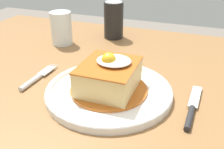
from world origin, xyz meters
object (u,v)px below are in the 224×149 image
main_plate (109,91)px  knife (191,111)px  drinking_glass (62,30)px  fork (36,78)px  soda_can (114,20)px

main_plate → knife: main_plate is taller
main_plate → knife: 0.18m
main_plate → drinking_glass: 0.36m
fork → knife: (0.37, -0.01, -0.00)m
main_plate → drinking_glass: bearing=136.4°
knife → drinking_glass: bearing=149.5°
main_plate → drinking_glass: size_ratio=2.68×
main_plate → soda_can: bearing=108.3°
knife → drinking_glass: size_ratio=1.58×
fork → soda_can: soda_can is taller
fork → drinking_glass: bearing=105.1°
knife → drinking_glass: drinking_glass is taller
fork → soda_can: (0.07, 0.36, 0.06)m
fork → drinking_glass: (-0.07, 0.25, 0.04)m
soda_can → drinking_glass: (-0.14, -0.12, -0.02)m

